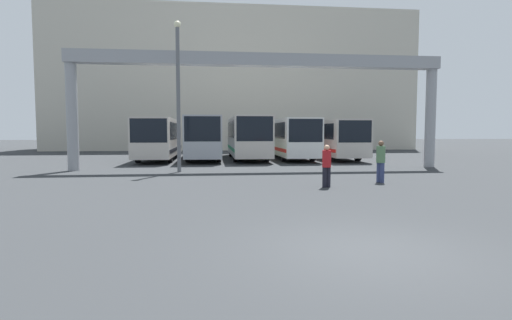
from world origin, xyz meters
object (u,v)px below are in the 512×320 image
object	(u,v)px
pedestrian_mid_right	(327,165)
lamp_post	(178,90)
bus_slot_0	(159,136)
bus_slot_3	(290,136)
bus_slot_1	(204,135)
bus_slot_2	(247,135)
bus_slot_4	(332,137)
pedestrian_near_right	(381,160)

from	to	relation	value
pedestrian_mid_right	lamp_post	bearing A→B (deg)	-58.78
bus_slot_0	bus_slot_3	xyz separation A→B (m)	(10.01, 0.19, 0.01)
bus_slot_1	lamp_post	bearing A→B (deg)	-96.62
bus_slot_2	bus_slot_4	bearing A→B (deg)	-3.58
bus_slot_2	pedestrian_near_right	world-z (taller)	bus_slot_2
bus_slot_4	lamp_post	world-z (taller)	lamp_post
bus_slot_0	bus_slot_3	world-z (taller)	bus_slot_3
bus_slot_1	pedestrian_mid_right	size ratio (longest dim) A/B	6.94
bus_slot_2	bus_slot_4	xyz separation A→B (m)	(6.67, -0.42, -0.14)
bus_slot_1	bus_slot_0	bearing A→B (deg)	-172.54
bus_slot_4	pedestrian_mid_right	bearing A→B (deg)	-107.76
bus_slot_1	bus_slot_2	xyz separation A→B (m)	(3.34, -0.06, 0.01)
bus_slot_4	pedestrian_mid_right	size ratio (longest dim) A/B	6.35
bus_slot_3	bus_slot_4	xyz separation A→B (m)	(3.34, -0.24, -0.05)
bus_slot_2	lamp_post	size ratio (longest dim) A/B	1.43
bus_slot_3	pedestrian_near_right	world-z (taller)	bus_slot_3
bus_slot_1	lamp_post	xyz separation A→B (m)	(-1.14, -9.83, 2.43)
bus_slot_1	bus_slot_2	size ratio (longest dim) A/B	1.01
bus_slot_0	lamp_post	xyz separation A→B (m)	(2.20, -9.39, 2.51)
bus_slot_0	pedestrian_mid_right	bearing A→B (deg)	-62.53
bus_slot_1	bus_slot_4	bearing A→B (deg)	-2.76
bus_slot_1	lamp_post	distance (m)	10.19
bus_slot_1	pedestrian_near_right	xyz separation A→B (m)	(7.60, -15.18, -0.91)
lamp_post	bus_slot_1	bearing A→B (deg)	83.38
bus_slot_0	bus_slot_3	distance (m)	10.01
bus_slot_4	pedestrian_near_right	size ratio (longest dim) A/B	5.89
bus_slot_0	bus_slot_1	world-z (taller)	bus_slot_1
bus_slot_0	bus_slot_1	xyz separation A→B (m)	(3.34, 0.44, 0.08)
pedestrian_near_right	lamp_post	xyz separation A→B (m)	(-8.74, 5.35, 3.34)
bus_slot_1	bus_slot_2	distance (m)	3.34
pedestrian_mid_right	pedestrian_near_right	bearing A→B (deg)	-168.20
pedestrian_near_right	bus_slot_2	bearing A→B (deg)	170.60
bus_slot_2	bus_slot_4	distance (m)	6.69
bus_slot_2	lamp_post	bearing A→B (deg)	-114.63
bus_slot_0	bus_slot_2	distance (m)	6.68
bus_slot_2	lamp_post	xyz separation A→B (m)	(-4.48, -9.76, 2.42)
lamp_post	bus_slot_0	bearing A→B (deg)	103.16
bus_slot_0	bus_slot_4	xyz separation A→B (m)	(13.35, -0.05, -0.04)
bus_slot_1	bus_slot_4	distance (m)	10.02
bus_slot_1	pedestrian_mid_right	bearing A→B (deg)	-73.20
bus_slot_4	bus_slot_0	bearing A→B (deg)	179.81
bus_slot_0	pedestrian_near_right	xyz separation A→B (m)	(10.93, -14.74, -0.83)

